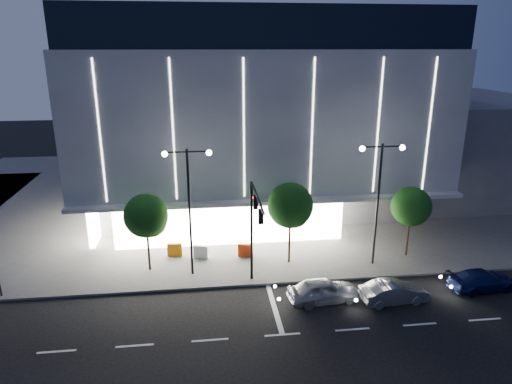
{
  "coord_description": "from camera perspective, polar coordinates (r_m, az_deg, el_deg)",
  "views": [
    {
      "loc": [
        -2.09,
        -22.75,
        15.24
      ],
      "look_at": [
        1.8,
        8.88,
        5.0
      ],
      "focal_mm": 32.0,
      "sensor_mm": 36.0,
      "label": 1
    }
  ],
  "objects": [
    {
      "name": "museum",
      "position": [
        45.73,
        -0.59,
        10.31
      ],
      "size": [
        30.0,
        25.8,
        18.0
      ],
      "color": "#4C4C51",
      "rests_on": "ground"
    },
    {
      "name": "barrier_a",
      "position": [
        35.01,
        -10.12,
        -7.12
      ],
      "size": [
        1.12,
        0.35,
        1.0
      ],
      "primitive_type": "cube",
      "rotation": [
        0.0,
        0.0,
        -0.1
      ],
      "color": "orange",
      "rests_on": "sidewalk_museum"
    },
    {
      "name": "car_second",
      "position": [
        30.13,
        16.87,
        -11.89
      ],
      "size": [
        4.35,
        1.84,
        1.4
      ],
      "primitive_type": "imported",
      "rotation": [
        0.0,
        0.0,
        1.66
      ],
      "color": "gray",
      "rests_on": "ground"
    },
    {
      "name": "street_lamp_east",
      "position": [
        32.54,
        15.13,
        0.6
      ],
      "size": [
        3.16,
        0.36,
        9.0
      ],
      "color": "black",
      "rests_on": "ground"
    },
    {
      "name": "tree_left",
      "position": [
        32.05,
        -13.53,
        -3.18
      ],
      "size": [
        3.02,
        3.02,
        5.72
      ],
      "color": "black",
      "rests_on": "ground"
    },
    {
      "name": "traffic_mast",
      "position": [
        28.19,
        -0.24,
        -3.43
      ],
      "size": [
        0.33,
        5.89,
        7.07
      ],
      "color": "black",
      "rests_on": "ground"
    },
    {
      "name": "tree_mid",
      "position": [
        32.29,
        4.33,
        -1.98
      ],
      "size": [
        3.25,
        3.25,
        6.15
      ],
      "color": "black",
      "rests_on": "ground"
    },
    {
      "name": "car_lead",
      "position": [
        29.24,
        8.41,
        -12.08
      ],
      "size": [
        4.64,
        2.26,
        1.52
      ],
      "primitive_type": "imported",
      "rotation": [
        0.0,
        0.0,
        1.68
      ],
      "color": "#9D9FA4",
      "rests_on": "ground"
    },
    {
      "name": "annex_building",
      "position": [
        55.5,
        23.68,
        5.68
      ],
      "size": [
        16.0,
        20.0,
        10.0
      ],
      "primitive_type": "cube",
      "color": "#4C4C51",
      "rests_on": "ground"
    },
    {
      "name": "tree_right",
      "position": [
        35.27,
        18.82,
        -1.97
      ],
      "size": [
        2.91,
        2.91,
        5.51
      ],
      "color": "black",
      "rests_on": "ground"
    },
    {
      "name": "barrier_c",
      "position": [
        34.37,
        -1.35,
        -7.31
      ],
      "size": [
        1.13,
        0.48,
        1.0
      ],
      "primitive_type": "cube",
      "rotation": [
        0.0,
        0.0,
        -0.22
      ],
      "color": "red",
      "rests_on": "sidewalk_museum"
    },
    {
      "name": "barrier_d",
      "position": [
        34.39,
        -6.91,
        -7.43
      ],
      "size": [
        1.12,
        0.57,
        1.0
      ],
      "primitive_type": "cube",
      "rotation": [
        0.0,
        0.0,
        -0.3
      ],
      "color": "white",
      "rests_on": "sidewalk_museum"
    },
    {
      "name": "sidewalk_museum",
      "position": [
        49.66,
        1.54,
        0.02
      ],
      "size": [
        70.0,
        40.0,
        0.15
      ],
      "primitive_type": "cube",
      "color": "#474747",
      "rests_on": "ground"
    },
    {
      "name": "street_lamp_west",
      "position": [
        30.23,
        -8.39,
        -0.27
      ],
      "size": [
        3.16,
        0.36,
        9.0
      ],
      "color": "black",
      "rests_on": "ground"
    },
    {
      "name": "car_third",
      "position": [
        33.72,
        26.44,
        -9.83
      ],
      "size": [
        4.75,
        2.37,
        1.33
      ],
      "primitive_type": "imported",
      "rotation": [
        0.0,
        0.0,
        1.69
      ],
      "color": "navy",
      "rests_on": "ground"
    },
    {
      "name": "ground",
      "position": [
        27.47,
        -1.52,
        -15.9
      ],
      "size": [
        160.0,
        160.0,
        0.0
      ],
      "primitive_type": "plane",
      "color": "black",
      "rests_on": "ground"
    }
  ]
}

